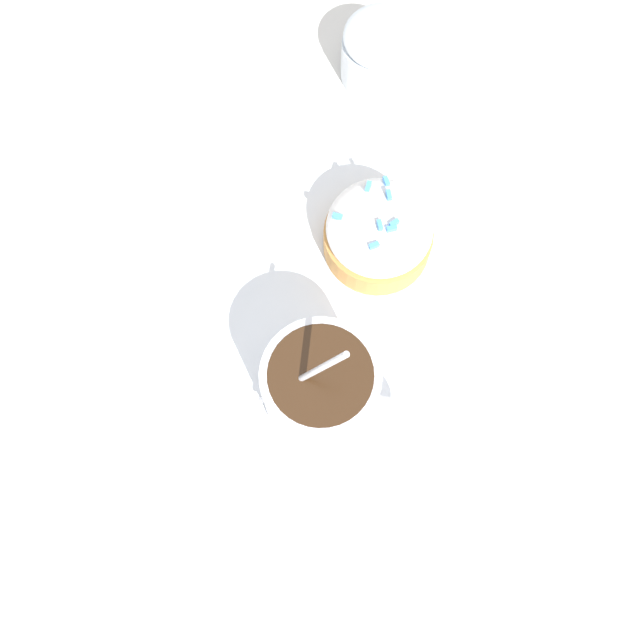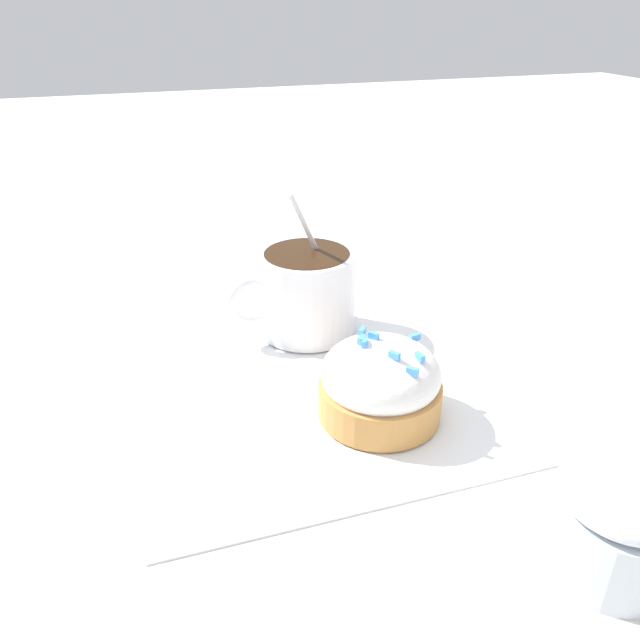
# 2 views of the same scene
# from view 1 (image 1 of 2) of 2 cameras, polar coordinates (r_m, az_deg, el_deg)

# --- Properties ---
(ground_plane) EXTENTS (3.00, 3.00, 0.00)m
(ground_plane) POSITION_cam_1_polar(r_m,az_deg,el_deg) (0.54, 2.74, -0.33)
(ground_plane) COLOR silver
(paper_napkin) EXTENTS (0.28, 0.29, 0.00)m
(paper_napkin) POSITION_cam_1_polar(r_m,az_deg,el_deg) (0.54, 2.75, -0.27)
(paper_napkin) COLOR white
(paper_napkin) RESTS_ON ground_plane
(coffee_cup) EXTENTS (0.08, 0.10, 0.12)m
(coffee_cup) POSITION_cam_1_polar(r_m,az_deg,el_deg) (0.49, 0.51, -5.28)
(coffee_cup) COLOR white
(coffee_cup) RESTS_ON paper_napkin
(frosted_pastry) EXTENTS (0.08, 0.08, 0.06)m
(frosted_pastry) POSITION_cam_1_polar(r_m,az_deg,el_deg) (0.54, 4.50, 6.68)
(frosted_pastry) COLOR #C18442
(frosted_pastry) RESTS_ON paper_napkin
(sugar_bowl) EXTENTS (0.06, 0.06, 0.06)m
(sugar_bowl) POSITION_cam_1_polar(r_m,az_deg,el_deg) (0.63, 4.70, 19.74)
(sugar_bowl) COLOR silver
(sugar_bowl) RESTS_ON ground_plane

